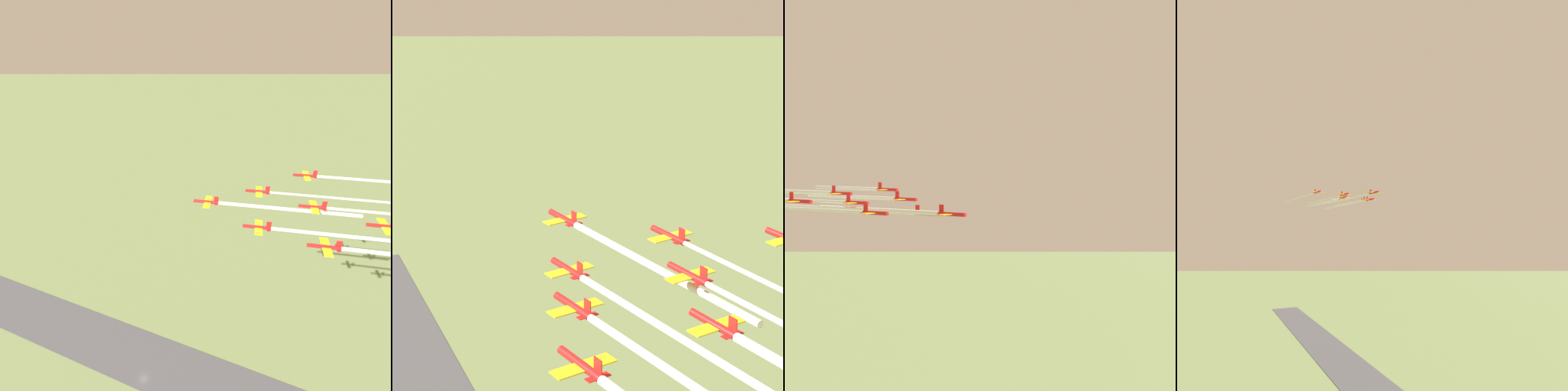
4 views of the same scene
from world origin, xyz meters
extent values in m
cylinder|color=red|center=(29.73, -1.53, 106.28)|extent=(8.23, 2.39, 1.00)
cube|color=yellow|center=(30.27, -1.63, 106.28)|extent=(3.46, 7.90, 0.16)
cube|color=red|center=(33.04, -2.11, 107.53)|extent=(1.46, 0.37, 2.00)
cube|color=red|center=(33.04, -2.11, 106.28)|extent=(1.48, 3.04, 0.11)
cylinder|color=red|center=(44.29, -13.90, 105.19)|extent=(8.23, 2.39, 1.00)
cube|color=yellow|center=(44.83, -13.99, 105.19)|extent=(3.46, 7.90, 0.16)
cube|color=red|center=(47.61, -14.47, 106.44)|extent=(1.46, 0.37, 2.00)
cube|color=red|center=(47.61, -14.47, 105.19)|extent=(1.48, 3.04, 0.11)
cylinder|color=red|center=(47.61, 5.19, 106.44)|extent=(8.23, 2.39, 1.00)
cube|color=yellow|center=(48.15, 5.10, 106.44)|extent=(3.46, 7.90, 0.16)
cube|color=red|center=(50.93, 4.61, 107.69)|extent=(1.46, 0.37, 2.00)
cube|color=red|center=(50.93, 4.61, 106.44)|extent=(1.48, 3.04, 0.11)
cylinder|color=red|center=(58.86, -26.26, 108.16)|extent=(8.23, 2.39, 1.00)
cube|color=yellow|center=(59.40, -26.36, 108.16)|extent=(3.46, 7.90, 0.16)
cube|color=red|center=(62.17, -26.84, 109.41)|extent=(1.46, 0.37, 2.00)
cube|color=red|center=(62.17, -26.84, 108.16)|extent=(1.48, 3.04, 0.11)
cylinder|color=red|center=(62.18, -7.18, 108.00)|extent=(8.23, 2.39, 1.00)
cube|color=yellow|center=(62.72, -7.27, 108.00)|extent=(3.46, 7.90, 0.16)
cube|color=red|center=(65.49, -7.75, 109.25)|extent=(1.46, 0.37, 2.00)
cube|color=red|center=(65.49, -7.75, 108.00)|extent=(1.48, 3.04, 0.11)
cylinder|color=red|center=(65.50, 11.91, 109.23)|extent=(8.23, 2.39, 1.00)
cube|color=yellow|center=(66.04, 11.82, 109.23)|extent=(3.46, 7.90, 0.16)
cube|color=red|center=(68.81, 11.33, 110.48)|extent=(1.46, 0.37, 2.00)
cube|color=red|center=(68.81, 11.33, 109.23)|extent=(1.48, 3.04, 0.11)
cylinder|color=red|center=(73.42, -38.63, 110.30)|extent=(8.23, 2.39, 1.00)
cube|color=yellow|center=(73.96, -38.72, 110.30)|extent=(3.46, 7.90, 0.16)
cube|color=red|center=(76.74, -39.21, 111.55)|extent=(1.46, 0.37, 2.00)
cube|color=red|center=(76.74, -39.21, 110.30)|extent=(1.48, 3.04, 0.11)
cylinder|color=red|center=(76.74, -19.54, 109.76)|extent=(8.23, 2.39, 1.00)
cube|color=yellow|center=(77.28, -19.64, 109.76)|extent=(3.46, 7.90, 0.16)
cube|color=red|center=(80.06, -20.12, 111.01)|extent=(1.46, 0.37, 2.00)
cube|color=red|center=(80.06, -20.12, 109.76)|extent=(1.48, 3.04, 0.11)
cylinder|color=white|center=(55.28, -5.98, 106.28)|extent=(43.23, 8.62, 1.15)
cylinder|color=white|center=(75.11, -19.26, 105.19)|extent=(53.76, 10.36, 1.05)
cylinder|color=white|center=(74.63, 0.49, 106.44)|extent=(46.10, 8.75, 0.76)
cylinder|color=white|center=(81.67, -30.23, 108.16)|extent=(37.75, 7.58, 1.06)
cylinder|color=white|center=(92.12, -12.38, 108.00)|extent=(51.97, 9.82, 0.82)
cylinder|color=white|center=(92.92, 7.14, 109.23)|extent=(46.95, 9.10, 0.98)
cylinder|color=white|center=(91.93, -41.85, 110.30)|extent=(29.16, 6.17, 1.15)
cylinder|color=white|center=(105.15, -24.48, 109.76)|extent=(48.95, 9.67, 1.21)
camera|label=1|loc=(26.77, -86.29, 157.96)|focal=28.00mm
camera|label=2|loc=(139.28, -100.52, 160.96)|focal=85.00mm
camera|label=3|loc=(-60.32, 160.07, 119.24)|focal=70.00mm
camera|label=4|loc=(-86.55, 127.26, 74.58)|focal=28.00mm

